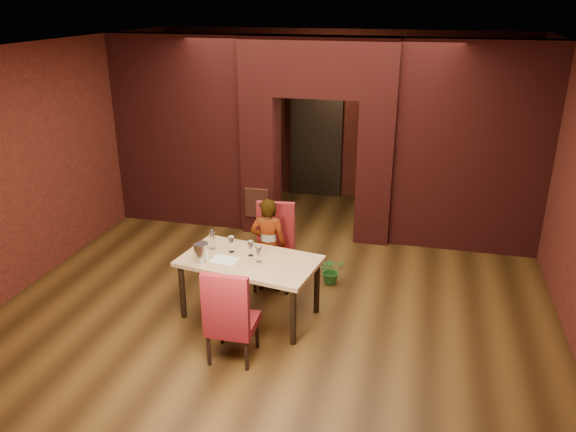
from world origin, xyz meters
name	(u,v)px	position (x,y,z in m)	size (l,w,h in m)	color
floor	(287,287)	(0.00, 0.00, 0.00)	(8.00, 8.00, 0.00)	#432B10
ceiling	(287,47)	(0.00, 0.00, 3.20)	(7.00, 8.00, 0.04)	silver
wall_back	(338,116)	(0.00, 4.00, 1.60)	(7.00, 0.04, 3.20)	maroon
wall_front	(133,361)	(0.00, -4.00, 1.60)	(7.00, 0.04, 3.20)	maroon
wall_left	(48,159)	(-3.50, 0.00, 1.60)	(0.04, 8.00, 3.20)	maroon
pillar_left	(261,163)	(-0.95, 2.00, 1.15)	(0.55, 0.55, 2.30)	maroon
pillar_right	(376,172)	(0.95, 2.00, 1.15)	(0.55, 0.55, 2.30)	maroon
lintel	(319,67)	(0.00, 2.00, 2.75)	(2.45, 0.55, 0.90)	maroon
wing_wall_left	(181,132)	(-2.36, 2.00, 1.60)	(2.27, 0.35, 3.20)	maroon
wing_wall_right	(471,150)	(2.36, 2.00, 1.60)	(2.27, 0.35, 3.20)	maroon
vent_panel	(257,203)	(-0.95, 1.71, 0.55)	(0.40, 0.03, 0.50)	brown
rear_door	(316,143)	(-0.40, 3.94, 1.05)	(0.90, 0.08, 2.10)	black
rear_door_frame	(316,144)	(-0.40, 3.90, 1.05)	(1.02, 0.04, 2.22)	black
dining_table	(250,287)	(-0.27, -0.79, 0.39)	(1.65, 0.93, 0.77)	tan
chair_far	(273,248)	(-0.20, 0.01, 0.58)	(0.52, 0.52, 1.15)	maroon
chair_near	(232,313)	(-0.19, -1.68, 0.56)	(0.51, 0.51, 1.12)	maroon
person_seated	(268,245)	(-0.24, -0.09, 0.66)	(0.48, 0.31, 1.32)	silver
wine_glass_a	(231,244)	(-0.55, -0.65, 0.88)	(0.09, 0.09, 0.21)	white
wine_glass_b	(251,248)	(-0.28, -0.69, 0.87)	(0.08, 0.08, 0.19)	silver
wine_glass_c	(259,254)	(-0.14, -0.83, 0.88)	(0.08, 0.08, 0.21)	silver
tasting_sheet	(225,260)	(-0.56, -0.89, 0.78)	(0.32, 0.24, 0.00)	silver
wine_bucket	(201,252)	(-0.82, -0.96, 0.88)	(0.18, 0.18, 0.22)	#B8B9BF
water_bottle	(212,239)	(-0.82, -0.61, 0.91)	(0.06, 0.06, 0.26)	white
potted_plant	(331,270)	(0.57, 0.28, 0.20)	(0.35, 0.31, 0.39)	#276724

